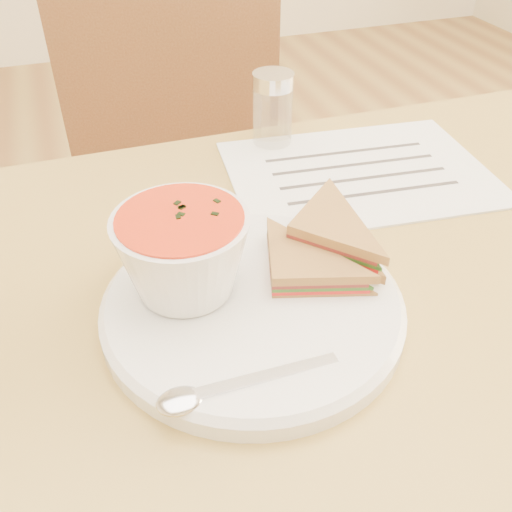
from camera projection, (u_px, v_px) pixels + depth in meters
name	position (u px, v px, depth m)	size (l,w,h in m)	color
dining_table	(323.00, 485.00, 0.79)	(1.00, 0.70, 0.75)	olive
chair_far	(173.00, 233.00, 1.09)	(0.42, 0.42, 0.95)	brown
plate	(253.00, 307.00, 0.52)	(0.27, 0.27, 0.02)	white
soup_bowl	(184.00, 258.00, 0.50)	(0.12, 0.12, 0.08)	white
sandwich_half_a	(272.00, 291.00, 0.50)	(0.10, 0.10, 0.03)	#B17F3E
sandwich_half_b	(286.00, 239.00, 0.54)	(0.10, 0.10, 0.03)	#B17F3E
spoon	(247.00, 382.00, 0.43)	(0.18, 0.04, 0.01)	silver
paper_menu	(359.00, 172.00, 0.72)	(0.32, 0.24, 0.00)	white
condiment_shaker	(273.00, 110.00, 0.76)	(0.05, 0.05, 0.10)	silver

